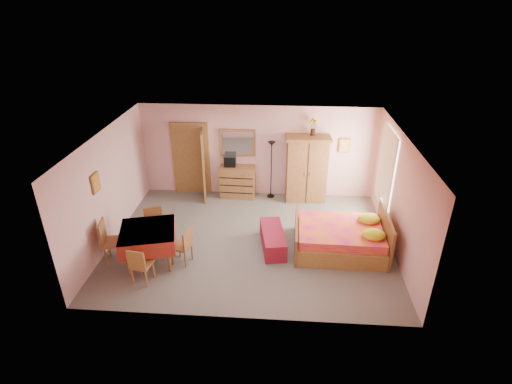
# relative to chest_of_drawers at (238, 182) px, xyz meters

# --- Properties ---
(floor) EXTENTS (6.50, 6.50, 0.00)m
(floor) POSITION_rel_chest_of_drawers_xyz_m (0.56, -2.27, -0.46)
(floor) COLOR slate
(floor) RESTS_ON ground
(ceiling) EXTENTS (6.50, 6.50, 0.00)m
(ceiling) POSITION_rel_chest_of_drawers_xyz_m (0.56, -2.27, 2.14)
(ceiling) COLOR brown
(ceiling) RESTS_ON wall_back
(wall_back) EXTENTS (6.50, 0.10, 2.60)m
(wall_back) POSITION_rel_chest_of_drawers_xyz_m (0.56, 0.23, 0.84)
(wall_back) COLOR #E0A4A2
(wall_back) RESTS_ON floor
(wall_front) EXTENTS (6.50, 0.10, 2.60)m
(wall_front) POSITION_rel_chest_of_drawers_xyz_m (0.56, -4.77, 0.84)
(wall_front) COLOR #E0A4A2
(wall_front) RESTS_ON floor
(wall_left) EXTENTS (0.10, 5.00, 2.60)m
(wall_left) POSITION_rel_chest_of_drawers_xyz_m (-2.69, -2.27, 0.84)
(wall_left) COLOR #E0A4A2
(wall_left) RESTS_ON floor
(wall_right) EXTENTS (0.10, 5.00, 2.60)m
(wall_right) POSITION_rel_chest_of_drawers_xyz_m (3.81, -2.27, 0.84)
(wall_right) COLOR #E0A4A2
(wall_right) RESTS_ON floor
(doorway) EXTENTS (1.06, 0.12, 2.15)m
(doorway) POSITION_rel_chest_of_drawers_xyz_m (-1.34, 0.20, 0.57)
(doorway) COLOR #9E6B35
(doorway) RESTS_ON floor
(window) EXTENTS (0.08, 1.40, 1.95)m
(window) POSITION_rel_chest_of_drawers_xyz_m (3.77, -1.07, 0.99)
(window) COLOR white
(window) RESTS_ON wall_right
(picture_left) EXTENTS (0.04, 0.32, 0.42)m
(picture_left) POSITION_rel_chest_of_drawers_xyz_m (-2.66, -2.87, 1.24)
(picture_left) COLOR orange
(picture_left) RESTS_ON wall_left
(picture_back) EXTENTS (0.30, 0.04, 0.40)m
(picture_back) POSITION_rel_chest_of_drawers_xyz_m (2.91, 0.20, 1.09)
(picture_back) COLOR #D8BF59
(picture_back) RESTS_ON wall_back
(chest_of_drawers) EXTENTS (0.98, 0.51, 0.91)m
(chest_of_drawers) POSITION_rel_chest_of_drawers_xyz_m (0.00, 0.00, 0.00)
(chest_of_drawers) COLOR #976033
(chest_of_drawers) RESTS_ON floor
(wall_mirror) EXTENTS (0.99, 0.10, 0.78)m
(wall_mirror) POSITION_rel_chest_of_drawers_xyz_m (0.00, 0.21, 1.09)
(wall_mirror) COLOR silver
(wall_mirror) RESTS_ON wall_back
(stereo) EXTENTS (0.33, 0.24, 0.30)m
(stereo) POSITION_rel_chest_of_drawers_xyz_m (-0.21, 0.05, 0.61)
(stereo) COLOR black
(stereo) RESTS_ON chest_of_drawers
(floor_lamp) EXTENTS (0.22, 0.22, 1.66)m
(floor_lamp) POSITION_rel_chest_of_drawers_xyz_m (0.95, 0.05, 0.37)
(floor_lamp) COLOR black
(floor_lamp) RESTS_ON floor
(wardrobe) EXTENTS (1.23, 0.70, 1.87)m
(wardrobe) POSITION_rel_chest_of_drawers_xyz_m (1.92, -0.05, 0.48)
(wardrobe) COLOR #945C32
(wardrobe) RESTS_ON floor
(sunflower_vase) EXTENTS (0.20, 0.20, 0.45)m
(sunflower_vase) POSITION_rel_chest_of_drawers_xyz_m (2.03, 0.06, 1.64)
(sunflower_vase) COLOR yellow
(sunflower_vase) RESTS_ON wardrobe
(bed) EXTENTS (2.09, 1.67, 0.95)m
(bed) POSITION_rel_chest_of_drawers_xyz_m (2.60, -2.45, 0.02)
(bed) COLOR #D9156D
(bed) RESTS_ON floor
(bench) EXTENTS (0.68, 1.35, 0.43)m
(bench) POSITION_rel_chest_of_drawers_xyz_m (1.09, -2.49, -0.24)
(bench) COLOR maroon
(bench) RESTS_ON floor
(dining_table) EXTENTS (1.37, 1.37, 0.82)m
(dining_table) POSITION_rel_chest_of_drawers_xyz_m (-1.54, -3.23, -0.04)
(dining_table) COLOR maroon
(dining_table) RESTS_ON floor
(chair_south) EXTENTS (0.44, 0.44, 0.83)m
(chair_south) POSITION_rel_chest_of_drawers_xyz_m (-1.50, -3.87, -0.04)
(chair_south) COLOR #AC6B3A
(chair_south) RESTS_ON floor
(chair_north) EXTENTS (0.54, 0.54, 0.90)m
(chair_north) POSITION_rel_chest_of_drawers_xyz_m (-1.61, -2.56, -0.01)
(chair_north) COLOR #9B6834
(chair_north) RESTS_ON floor
(chair_west) EXTENTS (0.53, 0.53, 1.00)m
(chair_west) POSITION_rel_chest_of_drawers_xyz_m (-2.30, -3.24, 0.04)
(chair_west) COLOR #A66738
(chair_west) RESTS_ON floor
(chair_east) EXTENTS (0.47, 0.47, 0.83)m
(chair_east) POSITION_rel_chest_of_drawers_xyz_m (-0.85, -3.18, -0.04)
(chair_east) COLOR olive
(chair_east) RESTS_ON floor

